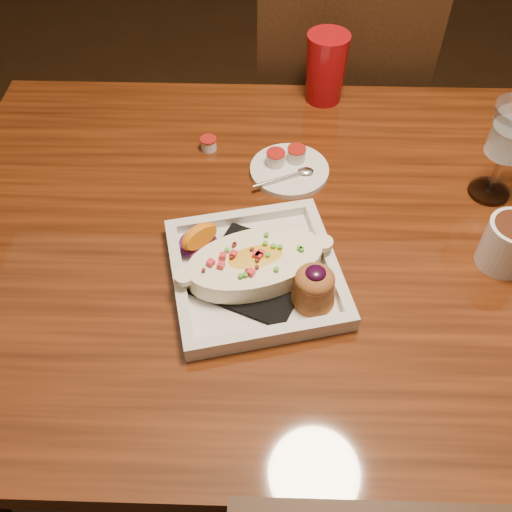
{
  "coord_description": "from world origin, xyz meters",
  "views": [
    {
      "loc": [
        -0.17,
        -0.66,
        1.47
      ],
      "look_at": [
        -0.19,
        -0.07,
        0.77
      ],
      "focal_mm": 40.0,
      "sensor_mm": 36.0,
      "label": 1
    }
  ],
  "objects_px": {
    "chair_far": "(331,126)",
    "goblet": "(512,137)",
    "plate": "(260,269)",
    "coffee_mug": "(511,243)",
    "red_tumbler": "(326,68)",
    "table": "(358,270)",
    "saucer": "(288,168)"
  },
  "relations": [
    {
      "from": "chair_far",
      "to": "plate",
      "type": "distance_m",
      "value": 0.8
    },
    {
      "from": "plate",
      "to": "goblet",
      "type": "distance_m",
      "value": 0.48
    },
    {
      "from": "coffee_mug",
      "to": "red_tumbler",
      "type": "relative_size",
      "value": 0.76
    },
    {
      "from": "coffee_mug",
      "to": "red_tumbler",
      "type": "height_order",
      "value": "red_tumbler"
    },
    {
      "from": "table",
      "to": "goblet",
      "type": "bearing_deg",
      "value": 25.4
    },
    {
      "from": "table",
      "to": "chair_far",
      "type": "distance_m",
      "value": 0.65
    },
    {
      "from": "table",
      "to": "plate",
      "type": "bearing_deg",
      "value": -149.86
    },
    {
      "from": "coffee_mug",
      "to": "saucer",
      "type": "distance_m",
      "value": 0.41
    },
    {
      "from": "chair_far",
      "to": "coffee_mug",
      "type": "height_order",
      "value": "chair_far"
    },
    {
      "from": "red_tumbler",
      "to": "table",
      "type": "bearing_deg",
      "value": -82.15
    },
    {
      "from": "plate",
      "to": "red_tumbler",
      "type": "height_order",
      "value": "red_tumbler"
    },
    {
      "from": "plate",
      "to": "saucer",
      "type": "xyz_separation_m",
      "value": [
        0.05,
        0.26,
        -0.02
      ]
    },
    {
      "from": "plate",
      "to": "red_tumbler",
      "type": "relative_size",
      "value": 2.13
    },
    {
      "from": "goblet",
      "to": "red_tumbler",
      "type": "bearing_deg",
      "value": 134.94
    },
    {
      "from": "chair_far",
      "to": "coffee_mug",
      "type": "relative_size",
      "value": 8.35
    },
    {
      "from": "coffee_mug",
      "to": "plate",
      "type": "bearing_deg",
      "value": -148.35
    },
    {
      "from": "chair_far",
      "to": "saucer",
      "type": "relative_size",
      "value": 6.25
    },
    {
      "from": "chair_far",
      "to": "goblet",
      "type": "xyz_separation_m",
      "value": [
        0.23,
        -0.52,
        0.37
      ]
    },
    {
      "from": "plate",
      "to": "coffee_mug",
      "type": "bearing_deg",
      "value": -6.47
    },
    {
      "from": "coffee_mug",
      "to": "goblet",
      "type": "distance_m",
      "value": 0.18
    },
    {
      "from": "table",
      "to": "red_tumbler",
      "type": "bearing_deg",
      "value": 97.85
    },
    {
      "from": "saucer",
      "to": "red_tumbler",
      "type": "bearing_deg",
      "value": 72.22
    },
    {
      "from": "table",
      "to": "saucer",
      "type": "height_order",
      "value": "saucer"
    },
    {
      "from": "chair_far",
      "to": "saucer",
      "type": "bearing_deg",
      "value": 74.28
    },
    {
      "from": "coffee_mug",
      "to": "goblet",
      "type": "bearing_deg",
      "value": 108.77
    },
    {
      "from": "plate",
      "to": "goblet",
      "type": "bearing_deg",
      "value": 13.88
    },
    {
      "from": "saucer",
      "to": "red_tumbler",
      "type": "distance_m",
      "value": 0.26
    },
    {
      "from": "plate",
      "to": "goblet",
      "type": "xyz_separation_m",
      "value": [
        0.41,
        0.21,
        0.1
      ]
    },
    {
      "from": "chair_far",
      "to": "red_tumbler",
      "type": "bearing_deg",
      "value": 76.49
    },
    {
      "from": "table",
      "to": "plate",
      "type": "relative_size",
      "value": 4.81
    },
    {
      "from": "table",
      "to": "chair_far",
      "type": "xyz_separation_m",
      "value": [
        -0.0,
        0.63,
        -0.15
      ]
    },
    {
      "from": "coffee_mug",
      "to": "red_tumbler",
      "type": "xyz_separation_m",
      "value": [
        -0.27,
        0.45,
        0.03
      ]
    }
  ]
}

